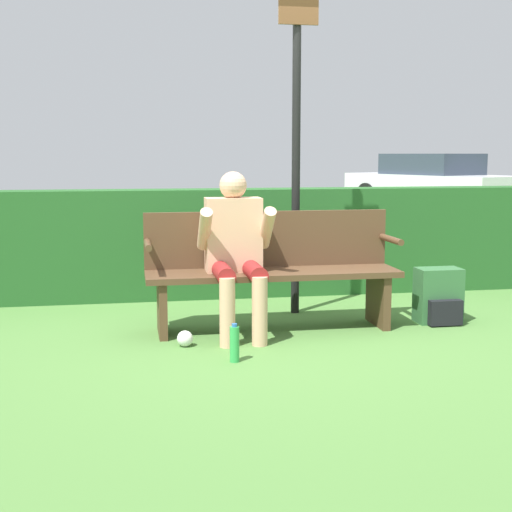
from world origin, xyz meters
TOP-DOWN VIEW (x-y plane):
  - ground_plane at (0.00, 0.00)m, footprint 40.00×40.00m
  - hedge_back at (0.00, 1.39)m, footprint 12.00×0.38m
  - park_bench at (0.00, 0.07)m, footprint 1.93×0.47m
  - person_seated at (-0.30, -0.06)m, footprint 0.55×0.64m
  - backpack at (1.35, -0.01)m, footprint 0.35×0.29m
  - water_bottle at (-0.42, -0.80)m, footprint 0.06×0.06m
  - signpost at (0.30, 0.55)m, footprint 0.33×0.09m
  - parked_car at (6.00, 10.69)m, footprint 3.16×4.68m
  - litter_crumple at (-0.70, -0.37)m, footprint 0.11×0.11m

SIDE VIEW (x-z plane):
  - ground_plane at x=0.00m, z-range 0.00..0.00m
  - litter_crumple at x=-0.70m, z-range 0.00..0.11m
  - water_bottle at x=-0.42m, z-range -0.01..0.25m
  - backpack at x=1.35m, z-range -0.01..0.43m
  - park_bench at x=0.00m, z-range 0.02..0.91m
  - hedge_back at x=0.00m, z-range 0.00..1.01m
  - parked_car at x=6.00m, z-range -0.03..1.32m
  - person_seated at x=-0.30m, z-range 0.07..1.27m
  - signpost at x=0.30m, z-range 0.14..2.78m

